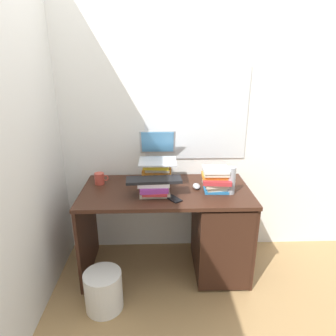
{
  "coord_description": "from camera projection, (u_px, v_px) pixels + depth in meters",
  "views": [
    {
      "loc": [
        -0.05,
        -2.2,
        1.73
      ],
      "look_at": [
        0.02,
        0.01,
        0.94
      ],
      "focal_mm": 31.53,
      "sensor_mm": 36.0,
      "label": 1
    }
  ],
  "objects": [
    {
      "name": "wall_left",
      "position": [
        39.0,
        124.0,
        2.19
      ],
      "size": [
        0.05,
        6.0,
        2.6
      ],
      "primitive_type": "cube",
      "color": "silver",
      "rests_on": "ground"
    },
    {
      "name": "mug",
      "position": [
        100.0,
        179.0,
        2.49
      ],
      "size": [
        0.12,
        0.08,
        0.1
      ],
      "color": "#B23F33",
      "rests_on": "desk"
    },
    {
      "name": "ground_plane",
      "position": [
        166.0,
        267.0,
        2.65
      ],
      "size": [
        6.0,
        6.0,
        0.0
      ],
      "primitive_type": "plane",
      "color": "#9E7A4C"
    },
    {
      "name": "desk",
      "position": [
        207.0,
        228.0,
        2.5
      ],
      "size": [
        1.37,
        0.69,
        0.76
      ],
      "color": "#381E14",
      "rests_on": "ground"
    },
    {
      "name": "book_stack_keyboard_riser",
      "position": [
        154.0,
        188.0,
        2.26
      ],
      "size": [
        0.25,
        0.19,
        0.12
      ],
      "color": "beige",
      "rests_on": "desk"
    },
    {
      "name": "laptop",
      "position": [
        158.0,
        153.0,
        2.47
      ],
      "size": [
        0.31,
        0.35,
        0.24
      ],
      "color": "#B7BABF",
      "rests_on": "book_stack_tall"
    },
    {
      "name": "wastebasket",
      "position": [
        104.0,
        291.0,
        2.17
      ],
      "size": [
        0.28,
        0.28,
        0.3
      ],
      "primitive_type": "cylinder",
      "color": "silver",
      "rests_on": "ground"
    },
    {
      "name": "computer_mouse",
      "position": [
        196.0,
        186.0,
        2.41
      ],
      "size": [
        0.06,
        0.1,
        0.04
      ],
      "primitive_type": "ellipsoid",
      "color": "#A5A8AD",
      "rests_on": "desk"
    },
    {
      "name": "keyboard",
      "position": [
        154.0,
        180.0,
        2.24
      ],
      "size": [
        0.43,
        0.17,
        0.02
      ],
      "primitive_type": "cube",
      "rotation": [
        0.0,
        0.0,
        0.06
      ],
      "color": "black",
      "rests_on": "book_stack_keyboard_riser"
    },
    {
      "name": "water_bottle",
      "position": [
        231.0,
        181.0,
        2.28
      ],
      "size": [
        0.06,
        0.06,
        0.22
      ],
      "primitive_type": "cylinder",
      "color": "#999EA5",
      "rests_on": "desk"
    },
    {
      "name": "cell_phone",
      "position": [
        174.0,
        199.0,
        2.22
      ],
      "size": [
        0.13,
        0.15,
        0.01
      ],
      "primitive_type": "cube",
      "rotation": [
        0.0,
        0.0,
        0.59
      ],
      "color": "black",
      "rests_on": "desk"
    },
    {
      "name": "wall_back",
      "position": [
        165.0,
        115.0,
        2.58
      ],
      "size": [
        6.0,
        0.06,
        2.6
      ],
      "color": "white",
      "rests_on": "ground"
    },
    {
      "name": "book_stack_tall",
      "position": [
        157.0,
        173.0,
        2.45
      ],
      "size": [
        0.25,
        0.2,
        0.2
      ],
      "color": "yellow",
      "rests_on": "desk"
    },
    {
      "name": "book_stack_side",
      "position": [
        216.0,
        179.0,
        2.33
      ],
      "size": [
        0.23,
        0.21,
        0.2
      ],
      "color": "#2672B2",
      "rests_on": "desk"
    }
  ]
}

